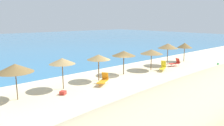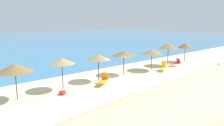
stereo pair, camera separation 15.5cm
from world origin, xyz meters
TOP-DOWN VIEW (x-y plane):
  - ground_plane at (0.00, 0.00)m, footprint 160.00×160.00m
  - dune_ridge at (-2.69, -9.17)m, footprint 38.03×5.45m
  - beach_umbrella_1 at (-9.62, 1.73)m, footprint 2.67×2.67m
  - beach_umbrella_2 at (-5.74, 1.80)m, footprint 2.22×2.22m
  - beach_umbrella_3 at (-1.77, 1.88)m, footprint 2.28×2.28m
  - beach_umbrella_4 at (1.80, 2.04)m, footprint 2.55×2.55m
  - beach_umbrella_5 at (5.82, 1.46)m, footprint 2.66×2.66m
  - beach_umbrella_6 at (9.58, 1.79)m, footprint 2.59×2.59m
  - beach_umbrella_7 at (13.69, 1.79)m, footprint 2.14×2.14m
  - lounge_chair_0 at (9.80, 0.76)m, footprint 1.60×0.95m
  - lounge_chair_1 at (-2.32, 0.51)m, footprint 1.66×1.32m
  - lounge_chair_2 at (6.47, 0.23)m, footprint 1.51×1.11m
  - beach_ball at (14.88, -2.56)m, footprint 0.25×0.25m
  - cooler_box at (-6.51, 0.49)m, footprint 0.59×0.60m

SIDE VIEW (x-z plane):
  - ground_plane at x=0.00m, z-range 0.00..0.00m
  - beach_ball at x=14.88m, z-range 0.00..0.25m
  - cooler_box at x=-6.51m, z-range 0.00..0.30m
  - lounge_chair_0 at x=9.80m, z-range -0.06..0.94m
  - lounge_chair_1 at x=-2.32m, z-range -0.09..0.97m
  - lounge_chair_2 at x=6.47m, z-range -0.11..1.05m
  - dune_ridge at x=-2.69m, z-range 0.00..2.80m
  - beach_umbrella_5 at x=5.82m, z-range 0.95..3.41m
  - beach_umbrella_7 at x=13.69m, z-range 0.98..3.64m
  - beach_umbrella_4 at x=1.80m, z-range 1.02..3.62m
  - beach_umbrella_3 at x=-1.77m, z-range 1.03..3.63m
  - beach_umbrella_1 at x=-9.62m, z-range 1.06..3.81m
  - beach_umbrella_2 at x=-5.74m, z-range 1.10..3.82m
  - beach_umbrella_6 at x=9.58m, z-range 1.11..3.99m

